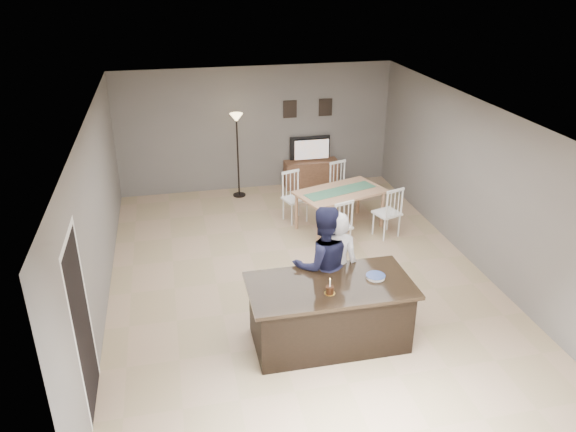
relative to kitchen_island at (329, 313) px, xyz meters
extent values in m
plane|color=tan|center=(0.00, 1.80, -0.45)|extent=(8.00, 8.00, 0.00)
plane|color=slate|center=(0.00, 5.80, 0.90)|extent=(6.00, 0.00, 6.00)
plane|color=slate|center=(0.00, -2.20, 0.90)|extent=(6.00, 0.00, 6.00)
plane|color=slate|center=(-3.00, 1.80, 0.90)|extent=(0.00, 8.00, 8.00)
plane|color=slate|center=(3.00, 1.80, 0.90)|extent=(0.00, 8.00, 8.00)
plane|color=white|center=(0.00, 1.80, 2.25)|extent=(8.00, 8.00, 0.00)
cube|color=black|center=(0.00, 0.00, -0.03)|extent=(2.00, 1.00, 0.85)
cube|color=black|center=(0.00, 0.00, 0.42)|extent=(2.15, 1.10, 0.05)
cube|color=brown|center=(1.20, 5.57, -0.15)|extent=(1.20, 0.40, 0.60)
imported|color=black|center=(1.20, 5.64, 0.41)|extent=(0.91, 0.12, 0.53)
plane|color=orange|center=(1.20, 5.56, 0.42)|extent=(0.78, 0.00, 0.78)
cube|color=black|center=(0.75, 5.78, 1.30)|extent=(0.30, 0.02, 0.38)
cube|color=black|center=(1.55, 5.78, 1.30)|extent=(0.30, 0.02, 0.38)
plane|color=black|center=(-2.99, -0.50, 0.60)|extent=(0.00, 2.10, 2.10)
plane|color=white|center=(-2.99, -0.50, 1.69)|extent=(0.00, 1.02, 1.02)
imported|color=silver|center=(0.25, 0.55, 0.37)|extent=(0.71, 0.58, 1.66)
imported|color=#181935|center=(0.05, 0.55, 0.42)|extent=(0.88, 0.70, 1.75)
cylinder|color=gold|center=(-0.07, -0.21, 0.45)|extent=(0.14, 0.14, 0.00)
cylinder|color=#341A0E|center=(-0.07, -0.21, 0.50)|extent=(0.10, 0.10, 0.09)
cylinder|color=white|center=(-0.07, -0.21, 0.60)|extent=(0.02, 0.02, 0.10)
sphere|color=#FFBF4C|center=(-0.07, -0.21, 0.66)|extent=(0.02, 0.02, 0.02)
cylinder|color=white|center=(0.63, 0.02, 0.45)|extent=(0.25, 0.25, 0.01)
cylinder|color=white|center=(0.63, 0.02, 0.46)|extent=(0.25, 0.25, 0.01)
cylinder|color=white|center=(0.63, 0.02, 0.48)|extent=(0.25, 0.25, 0.01)
cylinder|color=navy|center=(0.63, 0.02, 0.48)|extent=(0.26, 0.26, 0.00)
cube|color=tan|center=(1.18, 3.34, 0.29)|extent=(1.83, 1.38, 0.04)
cylinder|color=tan|center=(0.60, 2.76, -0.09)|extent=(0.06, 0.06, 0.72)
cylinder|color=tan|center=(1.76, 3.93, -0.09)|extent=(0.06, 0.06, 0.72)
cube|color=#457D5D|center=(1.18, 3.34, 0.31)|extent=(1.46, 0.78, 0.01)
cube|color=white|center=(0.87, 2.49, 0.00)|extent=(0.53, 0.52, 0.04)
cylinder|color=white|center=(0.75, 2.29, -0.24)|extent=(0.03, 0.03, 0.44)
cylinder|color=white|center=(0.98, 2.70, -0.24)|extent=(0.03, 0.03, 0.44)
cube|color=white|center=(0.93, 2.32, 0.51)|extent=(0.38, 0.15, 0.05)
cube|color=white|center=(1.93, 2.84, 0.00)|extent=(0.53, 0.52, 0.04)
cylinder|color=white|center=(1.82, 2.63, -0.24)|extent=(0.03, 0.03, 0.44)
cylinder|color=white|center=(2.05, 3.05, -0.24)|extent=(0.03, 0.03, 0.44)
cube|color=white|center=(1.99, 2.67, 0.51)|extent=(0.38, 0.15, 0.05)
cube|color=white|center=(0.43, 3.85, 0.00)|extent=(0.53, 0.52, 0.04)
cylinder|color=white|center=(0.54, 4.06, -0.24)|extent=(0.03, 0.03, 0.44)
cylinder|color=white|center=(0.31, 3.64, -0.24)|extent=(0.03, 0.03, 0.44)
cube|color=white|center=(0.37, 4.02, 0.51)|extent=(0.38, 0.15, 0.05)
cube|color=white|center=(1.49, 4.20, 0.00)|extent=(0.53, 0.52, 0.04)
cylinder|color=white|center=(1.60, 4.40, -0.24)|extent=(0.03, 0.03, 0.44)
cylinder|color=white|center=(1.38, 3.99, -0.24)|extent=(0.03, 0.03, 0.44)
cube|color=white|center=(1.43, 4.37, 0.51)|extent=(0.38, 0.15, 0.05)
cylinder|color=black|center=(-0.48, 5.36, -0.44)|extent=(0.27, 0.27, 0.03)
cylinder|color=black|center=(-0.48, 5.36, 0.41)|extent=(0.04, 0.04, 1.68)
cone|color=#FFD88C|center=(-0.48, 5.36, 1.28)|extent=(0.27, 0.27, 0.18)
camera|label=1|loc=(-1.87, -5.96, 4.29)|focal=35.00mm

